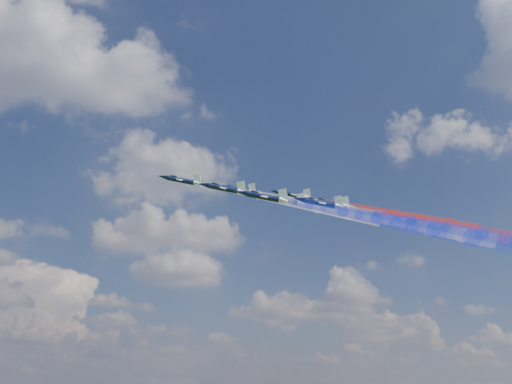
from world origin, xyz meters
name	(u,v)px	position (x,y,z in m)	size (l,w,h in m)	color
jet_lead	(181,180)	(-36.06, 25.03, 165.91)	(10.21, 12.76, 3.40)	black
trail_lead	(288,201)	(-9.66, 13.19, 158.90)	(4.25, 48.26, 4.25)	white
jet_inner_left	(223,188)	(-28.28, 8.41, 159.16)	(10.21, 12.76, 3.40)	black
trail_inner_left	(343,211)	(-1.88, -3.43, 152.16)	(4.25, 48.26, 4.25)	#1B30EA
jet_inner_right	(237,190)	(-19.05, 30.27, 166.44)	(10.21, 12.76, 3.40)	black
trail_inner_right	(340,210)	(7.35, 18.43, 159.44)	(4.25, 48.26, 4.25)	red
jet_outer_left	(263,197)	(-22.33, -5.64, 153.35)	(10.21, 12.76, 3.40)	black
trail_outer_left	(396,222)	(4.06, -17.48, 146.34)	(4.25, 48.26, 4.25)	#1B30EA
jet_center_third	(284,200)	(-10.20, 14.92, 159.64)	(10.21, 12.76, 3.40)	black
trail_center_third	(397,222)	(16.20, 3.08, 152.64)	(4.25, 48.26, 4.25)	white
jet_outer_right	(292,195)	(-1.34, 32.76, 167.25)	(10.21, 12.76, 3.40)	black
trail_outer_right	(393,214)	(25.05, 20.92, 160.25)	(4.25, 48.26, 4.25)	red
jet_rear_left	(320,203)	(-6.51, -0.62, 154.66)	(10.21, 12.76, 3.40)	black
trail_rear_left	(446,227)	(19.89, -12.46, 147.65)	(4.25, 48.26, 4.25)	#1B30EA
jet_rear_right	(329,203)	(3.40, 16.75, 160.52)	(10.21, 12.76, 3.40)	black
trail_rear_right	(440,224)	(29.80, 4.91, 153.52)	(4.25, 48.26, 4.25)	red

